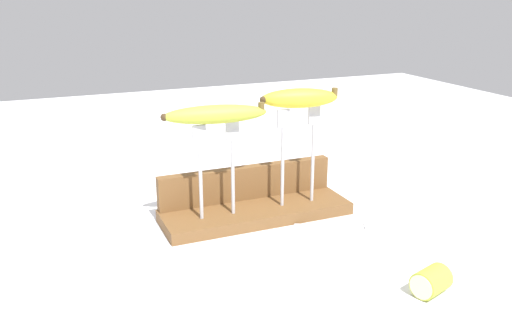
{
  "coord_description": "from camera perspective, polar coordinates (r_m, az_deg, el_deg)",
  "views": [
    {
      "loc": [
        -0.4,
        -0.96,
        0.45
      ],
      "look_at": [
        0.0,
        0.0,
        0.12
      ],
      "focal_mm": 38.55,
      "sensor_mm": 36.0,
      "label": 1
    }
  ],
  "objects": [
    {
      "name": "ground_plane",
      "position": [
        1.13,
        0.0,
        -5.98
      ],
      "size": [
        3.0,
        3.0,
        0.0
      ],
      "primitive_type": "plane",
      "color": "silver"
    },
    {
      "name": "board_backstop",
      "position": [
        1.16,
        -1.0,
        -2.35
      ],
      "size": [
        0.38,
        0.02,
        0.07
      ],
      "primitive_type": "cube",
      "color": "brown",
      "rests_on": "wooden_board"
    },
    {
      "name": "banana_raised_right",
      "position": [
        1.08,
        4.52,
        6.42
      ],
      "size": [
        0.16,
        0.07,
        0.04
      ],
      "color": "yellow",
      "rests_on": "fork_stand_right"
    },
    {
      "name": "fork_stand_right",
      "position": [
        1.11,
        4.4,
        1.29
      ],
      "size": [
        0.09,
        0.01,
        0.2
      ],
      "color": "#B2B2B7",
      "rests_on": "wooden_board"
    },
    {
      "name": "banana_raised_left",
      "position": [
        1.02,
        -4.23,
        4.76
      ],
      "size": [
        0.2,
        0.07,
        0.04
      ],
      "color": "#B2C138",
      "rests_on": "fork_stand_left"
    },
    {
      "name": "wooden_board",
      "position": [
        1.13,
        0.0,
        -5.43
      ],
      "size": [
        0.39,
        0.13,
        0.02
      ],
      "primitive_type": "cube",
      "color": "brown",
      "rests_on": "ground"
    },
    {
      "name": "fork_fallen_far",
      "position": [
        1.1,
        -21.97,
        -7.96
      ],
      "size": [
        0.13,
        0.16,
        0.01
      ],
      "color": "#B2B2B7",
      "rests_on": "ground"
    },
    {
      "name": "fork_fallen_near",
      "position": [
        1.11,
        9.82,
        -6.67
      ],
      "size": [
        0.16,
        0.09,
        0.01
      ],
      "color": "#B2B2B7",
      "rests_on": "ground"
    },
    {
      "name": "fork_stand_left",
      "position": [
        1.05,
        -4.12,
        -0.18
      ],
      "size": [
        0.09,
        0.01,
        0.19
      ],
      "color": "#B2B2B7",
      "rests_on": "wooden_board"
    },
    {
      "name": "banana_chunk_near",
      "position": [
        0.9,
        17.67,
        -11.93
      ],
      "size": [
        0.07,
        0.06,
        0.04
      ],
      "color": "#B2C138",
      "rests_on": "ground"
    }
  ]
}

